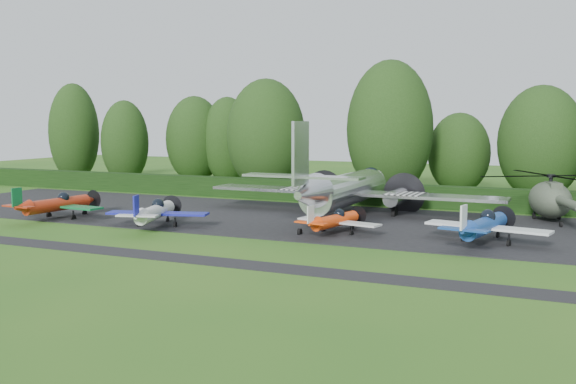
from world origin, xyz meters
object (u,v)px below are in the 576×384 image
at_px(transport_plane, 345,189).
at_px(helicopter, 550,196).
at_px(light_plane_orange, 335,220).
at_px(light_plane_blue, 484,225).
at_px(light_plane_red, 58,204).
at_px(light_plane_white, 155,212).

bearing_deg(transport_plane, helicopter, 13.91).
distance_m(transport_plane, light_plane_orange, 8.32).
bearing_deg(helicopter, light_plane_orange, -121.09).
bearing_deg(light_plane_orange, light_plane_blue, -11.32).
xyz_separation_m(light_plane_red, helicopter, (35.74, 14.43, 0.76)).
distance_m(light_plane_red, light_plane_orange, 22.56).
height_order(transport_plane, light_plane_white, transport_plane).
relative_size(light_plane_red, light_plane_blue, 0.97).
bearing_deg(light_plane_white, helicopter, 45.03).
bearing_deg(light_plane_white, light_plane_blue, 23.05).
distance_m(light_plane_red, helicopter, 38.55).
bearing_deg(light_plane_blue, helicopter, 62.12).
xyz_separation_m(light_plane_blue, helicopter, (3.50, 11.81, 0.72)).
bearing_deg(light_plane_orange, helicopter, 29.44).
xyz_separation_m(transport_plane, light_plane_orange, (1.99, -7.98, -1.25)).
distance_m(light_plane_white, helicopter, 30.09).
xyz_separation_m(light_plane_white, light_plane_orange, (12.88, 2.73, -0.21)).
relative_size(light_plane_white, light_plane_blue, 0.96).
bearing_deg(helicopter, light_plane_white, -133.80).
bearing_deg(light_plane_blue, transport_plane, 135.35).
bearing_deg(transport_plane, light_plane_blue, -34.26).
bearing_deg(light_plane_orange, light_plane_white, 179.26).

